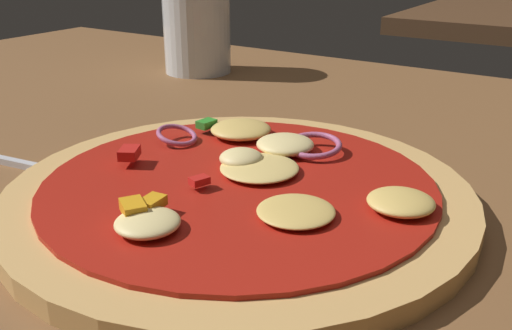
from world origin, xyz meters
name	(u,v)px	position (x,y,z in m)	size (l,w,h in m)	color
dining_table	(278,257)	(0.00, 0.00, 0.02)	(1.42, 0.94, 0.04)	brown
pizza	(241,190)	(-0.04, 0.02, 0.04)	(0.29, 0.29, 0.03)	tan
fork	(7,161)	(-0.22, -0.02, 0.04)	(0.18, 0.04, 0.01)	silver
beer_glass	(197,29)	(-0.30, 0.30, 0.09)	(0.08, 0.08, 0.12)	silver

